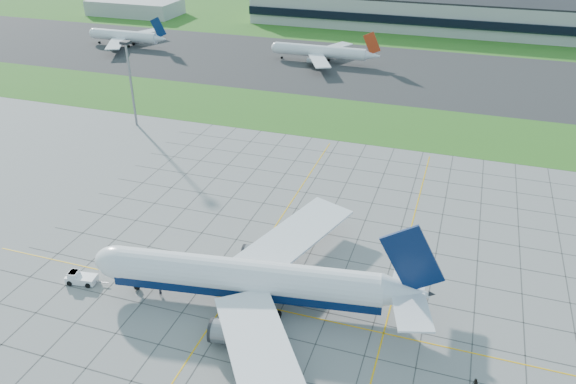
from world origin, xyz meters
name	(u,v)px	position (x,y,z in m)	size (l,w,h in m)	color
ground	(284,303)	(0.00, 0.00, 0.00)	(1400.00, 1400.00, 0.00)	gray
grass_median	(377,123)	(0.00, 90.00, 0.02)	(700.00, 35.00, 0.04)	#326E1F
asphalt_taxiway	(403,73)	(0.00, 145.00, 0.03)	(700.00, 75.00, 0.04)	#383838
grass_far	(432,17)	(0.00, 255.00, 0.02)	(700.00, 145.00, 0.04)	#326E1F
apron_markings	(305,268)	(0.43, 11.09, 0.02)	(120.00, 130.00, 0.03)	#474744
terminal	(511,16)	(40.00, 229.87, 7.89)	(260.00, 43.00, 15.80)	#B7B7B2
service_block	(135,7)	(-160.00, 210.00, 4.00)	(50.00, 25.00, 8.00)	#B7B7B2
light_mast	(130,73)	(-70.00, 65.00, 16.18)	(2.50, 2.50, 25.60)	gray
airliner	(249,279)	(-5.80, -1.76, 5.25)	(60.80, 61.19, 19.21)	white
pushback_tug	(80,278)	(-37.84, -6.31, 1.00)	(8.17, 3.49, 2.24)	white
crew_near	(161,292)	(-21.75, -5.07, 0.83)	(0.61, 0.40, 1.66)	black
crew_far	(475,384)	(32.64, -9.39, 0.98)	(0.95, 0.74, 1.96)	black
distant_jet_0	(126,36)	(-125.93, 147.35, 4.48)	(37.66, 42.66, 14.08)	white
distant_jet_1	(322,51)	(-34.40, 149.53, 4.49)	(43.75, 42.66, 14.08)	white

